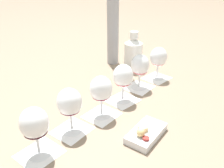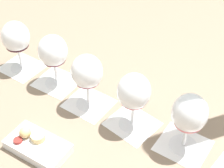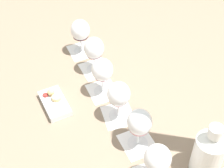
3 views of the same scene
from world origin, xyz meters
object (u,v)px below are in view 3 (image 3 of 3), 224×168
at_px(ceramic_vase, 209,152).
at_px(snack_dish, 54,102).
at_px(wine_glass_1, 139,124).
at_px(wine_glass_4, 94,50).
at_px(wine_glass_0, 157,160).
at_px(wine_glass_3, 102,72).
at_px(wine_glass_5, 80,32).
at_px(wine_glass_2, 119,96).

xyz_separation_m(ceramic_vase, snack_dish, (0.57, 0.09, -0.07)).
bearing_deg(snack_dish, wine_glass_1, -172.65).
bearing_deg(wine_glass_1, wine_glass_4, -29.72).
bearing_deg(snack_dish, wine_glass_0, 175.58).
distance_m(wine_glass_3, wine_glass_5, 0.27).
bearing_deg(wine_glass_3, wine_glass_0, 151.02).
height_order(wine_glass_3, ceramic_vase, ceramic_vase).
bearing_deg(wine_glass_5, wine_glass_3, 148.68).
relative_size(wine_glass_1, snack_dish, 0.92).
bearing_deg(wine_glass_5, snack_dish, 113.33).
height_order(wine_glass_1, wine_glass_3, same).
bearing_deg(wine_glass_4, wine_glass_2, 147.85).
distance_m(wine_glass_3, wine_glass_4, 0.13).
bearing_deg(wine_glass_3, wine_glass_1, 153.83).
bearing_deg(wine_glass_0, snack_dish, -4.42).
relative_size(wine_glass_3, snack_dish, 0.92).
xyz_separation_m(wine_glass_2, wine_glass_3, (0.12, -0.06, -0.00)).
bearing_deg(wine_glass_2, wine_glass_3, -27.36).
bearing_deg(snack_dish, wine_glass_2, -154.83).
height_order(wine_glass_2, ceramic_vase, ceramic_vase).
xyz_separation_m(wine_glass_0, wine_glass_3, (0.37, -0.20, 0.00)).
xyz_separation_m(wine_glass_1, wine_glass_4, (0.35, -0.20, -0.00)).
distance_m(wine_glass_4, ceramic_vase, 0.60).
relative_size(wine_glass_1, wine_glass_5, 1.00).
bearing_deg(wine_glass_2, wine_glass_5, -29.98).
height_order(wine_glass_1, snack_dish, wine_glass_1).
bearing_deg(wine_glass_4, wine_glass_1, 150.28).
bearing_deg(snack_dish, wine_glass_4, -88.01).
xyz_separation_m(wine_glass_0, snack_dish, (0.46, -0.04, -0.09)).
relative_size(wine_glass_1, wine_glass_4, 1.00).
distance_m(wine_glass_5, ceramic_vase, 0.73).
xyz_separation_m(wine_glass_2, snack_dish, (0.22, 0.10, -0.09)).
height_order(wine_glass_0, wine_glass_3, same).
distance_m(wine_glass_0, wine_glass_3, 0.42).
height_order(wine_glass_0, wine_glass_2, same).
bearing_deg(snack_dish, wine_glass_3, -120.45).
xyz_separation_m(wine_glass_0, wine_glass_2, (0.24, -0.14, 0.00)).
relative_size(wine_glass_0, wine_glass_4, 1.00).
distance_m(wine_glass_0, wine_glass_5, 0.69).
bearing_deg(ceramic_vase, wine_glass_3, -8.89).
height_order(wine_glass_1, wine_glass_4, same).
bearing_deg(wine_glass_5, wine_glass_1, 151.29).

